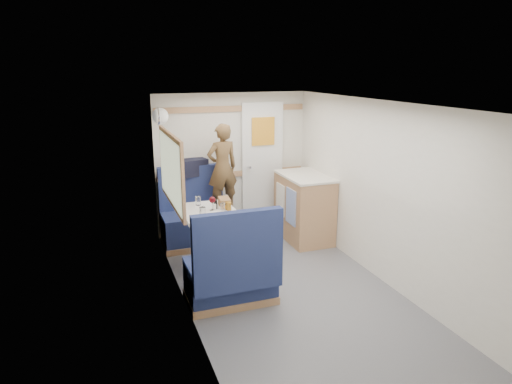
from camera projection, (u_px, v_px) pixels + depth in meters
name	position (u px, v px, depth m)	size (l,w,h in m)	color
floor	(296.00, 299.00, 4.76)	(4.50, 4.50, 0.00)	#515156
ceiling	(301.00, 105.00, 4.23)	(4.50, 4.50, 0.00)	silver
wall_back	(232.00, 164.00, 6.54)	(2.20, 0.02, 2.00)	silver
wall_left	(188.00, 219.00, 4.14)	(0.02, 4.50, 2.00)	silver
wall_right	(392.00, 197.00, 4.85)	(0.02, 4.50, 2.00)	silver
oak_trim_low	(233.00, 174.00, 6.56)	(2.15, 0.02, 0.08)	#986C44
oak_trim_high	(232.00, 109.00, 6.32)	(2.15, 0.02, 0.08)	#986C44
side_window	(170.00, 170.00, 4.99)	(0.04, 1.30, 0.72)	gray
rear_door	(262.00, 164.00, 6.66)	(0.62, 0.12, 1.86)	white
dinette_table	(210.00, 224.00, 5.31)	(0.62, 0.92, 0.72)	white
bench_far	(195.00, 223.00, 6.16)	(0.90, 0.59, 1.05)	#17244B
bench_near	(232.00, 276.00, 4.59)	(0.90, 0.59, 1.05)	#17244B
ledge	(190.00, 177.00, 6.24)	(0.90, 0.14, 0.04)	#986C44
dome_light	(160.00, 116.00, 5.64)	(0.20, 0.20, 0.20)	white
galley_counter	(304.00, 207.00, 6.31)	(0.57, 0.92, 0.92)	#986C44
person	(222.00, 168.00, 6.09)	(0.43, 0.28, 1.18)	brown
duffel_bag	(190.00, 168.00, 6.21)	(0.47, 0.23, 0.23)	black
tray	(219.00, 216.00, 5.10)	(0.28, 0.37, 0.02)	white
orange_fruit	(227.00, 206.00, 5.29)	(0.07, 0.07, 0.07)	#E6610A
cheese_block	(226.00, 217.00, 4.98)	(0.10, 0.06, 0.03)	#F1D78B
wine_glass	(212.00, 200.00, 5.29)	(0.08, 0.08, 0.17)	white
tumbler_left	(203.00, 212.00, 5.07)	(0.07, 0.07, 0.11)	white
tumbler_mid	(198.00, 201.00, 5.52)	(0.07, 0.07, 0.11)	silver
tumbler_right	(223.00, 207.00, 5.27)	(0.06, 0.06, 0.10)	silver
beer_glass	(228.00, 207.00, 5.28)	(0.07, 0.07, 0.11)	#895613
pepper_grinder	(216.00, 204.00, 5.37)	(0.04, 0.04, 0.11)	black
salt_grinder	(215.00, 208.00, 5.29)	(0.03, 0.03, 0.08)	white
bread_loaf	(224.00, 202.00, 5.49)	(0.12, 0.23, 0.10)	brown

